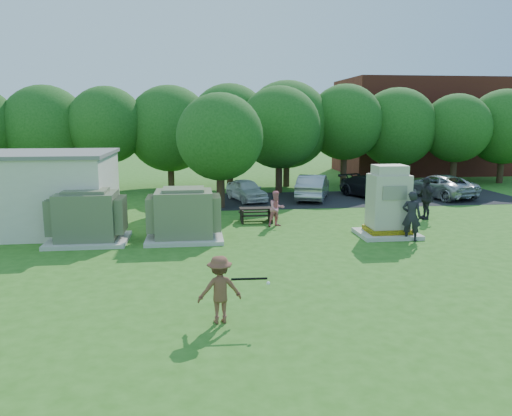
{
  "coord_description": "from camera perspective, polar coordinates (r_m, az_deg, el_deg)",
  "views": [
    {
      "loc": [
        -2.31,
        -15.0,
        4.78
      ],
      "look_at": [
        0.0,
        4.0,
        1.3
      ],
      "focal_mm": 35.0,
      "sensor_mm": 36.0,
      "label": 1
    }
  ],
  "objects": [
    {
      "name": "person_by_generator",
      "position": [
        20.37,
        17.34,
        -0.89
      ],
      "size": [
        0.86,
        0.76,
        1.98
      ],
      "primitive_type": "imported",
      "rotation": [
        0.0,
        0.0,
        2.65
      ],
      "color": "black",
      "rests_on": "ground"
    },
    {
      "name": "batting_equipment",
      "position": [
        11.75,
        -1.03,
        -8.21
      ],
      "size": [
        1.19,
        0.25,
        0.15
      ],
      "color": "black",
      "rests_on": "ground"
    },
    {
      "name": "transformer_left",
      "position": [
        20.31,
        -18.71,
        -1.06
      ],
      "size": [
        3.0,
        2.4,
        2.07
      ],
      "color": "beige",
      "rests_on": "ground"
    },
    {
      "name": "brick_building",
      "position": [
        46.66,
        19.12,
        8.79
      ],
      "size": [
        15.0,
        8.0,
        8.0
      ],
      "primitive_type": "cube",
      "color": "maroon",
      "rests_on": "ground"
    },
    {
      "name": "picnic_table",
      "position": [
        23.12,
        0.01,
        -0.58
      ],
      "size": [
        1.54,
        1.16,
        0.66
      ],
      "color": "black",
      "rests_on": "ground"
    },
    {
      "name": "car_white",
      "position": [
        29.03,
        -1.11,
        2.08
      ],
      "size": [
        2.45,
        3.94,
        1.25
      ],
      "primitive_type": "imported",
      "rotation": [
        0.0,
        0.0,
        0.28
      ],
      "color": "white",
      "rests_on": "ground"
    },
    {
      "name": "tree_row",
      "position": [
        33.75,
        -0.02,
        9.25
      ],
      "size": [
        41.3,
        13.3,
        7.3
      ],
      "color": "#47301E",
      "rests_on": "ground"
    },
    {
      "name": "transformer_right",
      "position": [
        19.87,
        -8.22,
        -0.85
      ],
      "size": [
        3.0,
        2.4,
        2.07
      ],
      "color": "beige",
      "rests_on": "ground"
    },
    {
      "name": "person_walking_right",
      "position": [
        25.0,
        18.83,
        1.08
      ],
      "size": [
        0.58,
        1.22,
        2.02
      ],
      "primitive_type": "imported",
      "rotation": [
        0.0,
        0.0,
        4.79
      ],
      "color": "#25242A",
      "rests_on": "ground"
    },
    {
      "name": "ground",
      "position": [
        15.91,
        1.75,
        -7.19
      ],
      "size": [
        120.0,
        120.0,
        0.0
      ],
      "primitive_type": "plane",
      "color": "#2D6619",
      "rests_on": "ground"
    },
    {
      "name": "car_dark",
      "position": [
        30.85,
        12.93,
        2.35
      ],
      "size": [
        3.27,
        4.8,
        1.29
      ],
      "primitive_type": "imported",
      "rotation": [
        0.0,
        0.0,
        0.36
      ],
      "color": "black",
      "rests_on": "ground"
    },
    {
      "name": "batter",
      "position": [
        11.87,
        -4.17,
        -9.27
      ],
      "size": [
        1.12,
        0.74,
        1.62
      ],
      "primitive_type": "imported",
      "rotation": [
        0.0,
        0.0,
        3.28
      ],
      "color": "brown",
      "rests_on": "ground"
    },
    {
      "name": "car_silver_b",
      "position": [
        32.22,
        20.03,
        2.4
      ],
      "size": [
        3.7,
        5.44,
        1.38
      ],
      "primitive_type": "imported",
      "rotation": [
        0.0,
        0.0,
        3.45
      ],
      "color": "#AFAEB3",
      "rests_on": "ground"
    },
    {
      "name": "person_at_picnic",
      "position": [
        22.12,
        2.36,
        -0.08
      ],
      "size": [
        0.94,
        0.84,
        1.59
      ],
      "primitive_type": "imported",
      "rotation": [
        0.0,
        0.0,
        0.36
      ],
      "color": "pink",
      "rests_on": "ground"
    },
    {
      "name": "car_silver_a",
      "position": [
        29.69,
        6.51,
        2.41
      ],
      "size": [
        2.99,
        4.73,
        1.47
      ],
      "primitive_type": "imported",
      "rotation": [
        0.0,
        0.0,
        2.79
      ],
      "color": "#A1A1A5",
      "rests_on": "ground"
    },
    {
      "name": "generator_cabinet",
      "position": [
        20.93,
        14.87,
        0.3
      ],
      "size": [
        2.38,
        1.95,
        2.9
      ],
      "color": "beige",
      "rests_on": "ground"
    },
    {
      "name": "parking_strip",
      "position": [
        30.36,
        11.03,
        1.07
      ],
      "size": [
        20.0,
        6.0,
        0.01
      ],
      "primitive_type": "cube",
      "color": "#232326",
      "rests_on": "ground"
    }
  ]
}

